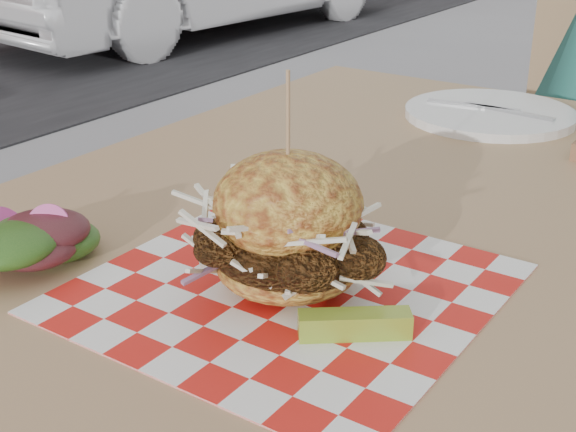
{
  "coord_description": "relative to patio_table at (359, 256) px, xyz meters",
  "views": [
    {
      "loc": [
        0.41,
        -0.65,
        1.11
      ],
      "look_at": [
        0.04,
        -0.1,
        0.82
      ],
      "focal_mm": 50.0,
      "sensor_mm": 36.0,
      "label": 1
    }
  ],
  "objects": [
    {
      "name": "side_salad",
      "position": [
        -0.2,
        -0.34,
        0.09
      ],
      "size": [
        0.14,
        0.14,
        0.05
      ],
      "color": "#3F1419",
      "rests_on": "patio_table"
    },
    {
      "name": "sandwich",
      "position": [
        0.06,
        -0.24,
        0.14
      ],
      "size": [
        0.18,
        0.18,
        0.21
      ],
      "color": "gold",
      "rests_on": "paper_liner"
    },
    {
      "name": "place_setting",
      "position": [
        0.0,
        0.42,
        0.09
      ],
      "size": [
        0.27,
        0.27,
        0.02
      ],
      "color": "white",
      "rests_on": "patio_table"
    },
    {
      "name": "paper_liner",
      "position": [
        0.06,
        -0.24,
        0.08
      ],
      "size": [
        0.36,
        0.36,
        0.0
      ],
      "primitive_type": "cube",
      "color": "red",
      "rests_on": "patio_table"
    },
    {
      "name": "pickle_spear",
      "position": [
        0.15,
        -0.28,
        0.09
      ],
      "size": [
        0.09,
        0.08,
        0.02
      ],
      "primitive_type": "cube",
      "rotation": [
        0.0,
        0.0,
        0.66
      ],
      "color": "#99AE32",
      "rests_on": "paper_liner"
    },
    {
      "name": "patio_table",
      "position": [
        0.0,
        0.0,
        0.0
      ],
      "size": [
        0.8,
        1.2,
        0.75
      ],
      "color": "#A47F5B",
      "rests_on": "ground"
    }
  ]
}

